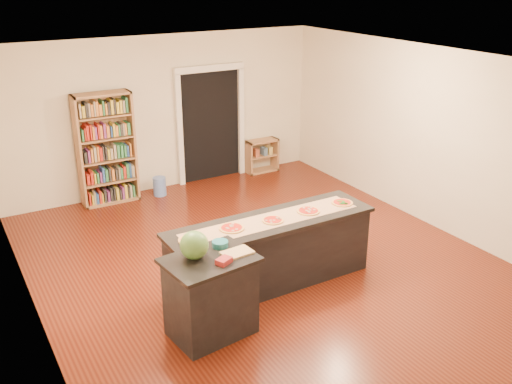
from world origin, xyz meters
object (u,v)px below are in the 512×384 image
low_shelf (262,156)px  watermelon (194,245)px  kitchen_island (271,252)px  waste_bin (160,186)px  side_counter (211,296)px  bookshelf (106,149)px

low_shelf → watermelon: size_ratio=2.11×
kitchen_island → waste_bin: kitchen_island is taller
side_counter → low_shelf: (3.30, 4.44, -0.15)m
kitchen_island → side_counter: side_counter is taller
low_shelf → watermelon: bearing=-128.3°
kitchen_island → watermelon: size_ratio=8.84×
bookshelf → watermelon: 4.33m
bookshelf → waste_bin: bookshelf is taller
waste_bin → side_counter: bearing=-103.6°
kitchen_island → watermelon: bearing=-159.0°
low_shelf → waste_bin: 2.28m
watermelon → side_counter: bearing=-32.6°
bookshelf → low_shelf: (3.13, 0.03, -0.64)m
side_counter → watermelon: (-0.13, 0.09, 0.63)m
low_shelf → waste_bin: size_ratio=1.94×
kitchen_island → low_shelf: 4.41m
waste_bin → bookshelf: bearing=170.0°
low_shelf → watermelon: 5.60m
side_counter → low_shelf: bearing=46.5°
kitchen_island → side_counter: (-1.15, -0.59, 0.02)m
side_counter → waste_bin: size_ratio=2.84×
kitchen_island → waste_bin: bearing=91.3°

